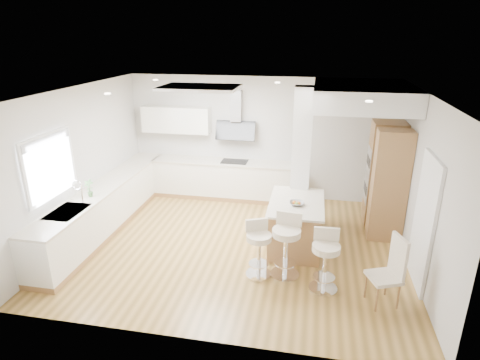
% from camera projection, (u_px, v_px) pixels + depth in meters
% --- Properties ---
extents(ground, '(6.00, 6.00, 0.00)m').
position_uv_depth(ground, '(237.00, 245.00, 7.43)').
color(ground, '#AD8240').
rests_on(ground, ground).
extents(ceiling, '(6.00, 5.00, 0.02)m').
position_uv_depth(ceiling, '(237.00, 245.00, 7.43)').
color(ceiling, white).
rests_on(ceiling, ground).
extents(wall_back, '(6.00, 0.04, 2.80)m').
position_uv_depth(wall_back, '(258.00, 138.00, 9.25)').
color(wall_back, beige).
rests_on(wall_back, ground).
extents(wall_left, '(0.04, 5.00, 2.80)m').
position_uv_depth(wall_left, '(80.00, 164.00, 7.47)').
color(wall_left, beige).
rests_on(wall_left, ground).
extents(wall_right, '(0.04, 5.00, 2.80)m').
position_uv_depth(wall_right, '(421.00, 185.00, 6.42)').
color(wall_right, beige).
rests_on(wall_right, ground).
extents(skylight, '(4.10, 2.10, 0.06)m').
position_uv_depth(skylight, '(200.00, 88.00, 7.16)').
color(skylight, white).
rests_on(skylight, ground).
extents(window_left, '(0.06, 1.28, 1.07)m').
position_uv_depth(window_left, '(49.00, 163.00, 6.53)').
color(window_left, white).
rests_on(window_left, ground).
extents(doorway_right, '(0.05, 1.00, 2.10)m').
position_uv_depth(doorway_right, '(424.00, 224.00, 6.01)').
color(doorway_right, '#3F3931').
rests_on(doorway_right, ground).
extents(counter_left, '(0.63, 4.50, 1.35)m').
position_uv_depth(counter_left, '(107.00, 206.00, 7.96)').
color(counter_left, '#A37645').
rests_on(counter_left, ground).
extents(counter_back, '(3.62, 0.63, 2.50)m').
position_uv_depth(counter_back, '(218.00, 169.00, 9.40)').
color(counter_back, '#A37645').
rests_on(counter_back, ground).
extents(pillar, '(0.35, 0.35, 2.80)m').
position_uv_depth(pillar, '(301.00, 161.00, 7.64)').
color(pillar, white).
rests_on(pillar, ground).
extents(soffit, '(1.78, 2.20, 0.40)m').
position_uv_depth(soffit, '(362.00, 95.00, 7.45)').
color(soffit, white).
rests_on(soffit, ground).
extents(oven_column, '(0.63, 1.21, 2.10)m').
position_uv_depth(oven_column, '(386.00, 179.00, 7.73)').
color(oven_column, '#A37645').
rests_on(oven_column, ground).
extents(peninsula, '(0.96, 1.45, 0.95)m').
position_uv_depth(peninsula, '(296.00, 224.00, 7.25)').
color(peninsula, '#A37645').
rests_on(peninsula, ground).
extents(bar_stool_a, '(0.55, 0.55, 0.93)m').
position_uv_depth(bar_stool_a, '(259.00, 246.00, 6.35)').
color(bar_stool_a, white).
rests_on(bar_stool_a, ground).
extents(bar_stool_b, '(0.53, 0.53, 1.05)m').
position_uv_depth(bar_stool_b, '(286.00, 242.00, 6.32)').
color(bar_stool_b, white).
rests_on(bar_stool_b, ground).
extents(bar_stool_c, '(0.45, 0.45, 0.97)m').
position_uv_depth(bar_stool_c, '(325.00, 257.00, 5.97)').
color(bar_stool_c, white).
rests_on(bar_stool_c, ground).
extents(dining_chair, '(0.53, 0.53, 1.06)m').
position_uv_depth(dining_chair, '(391.00, 269.00, 5.66)').
color(dining_chair, beige).
rests_on(dining_chair, ground).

